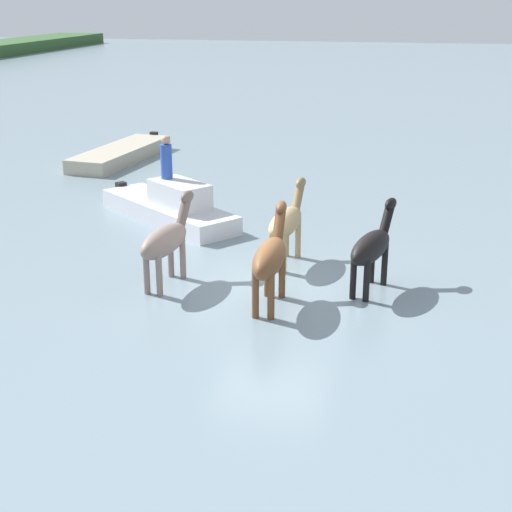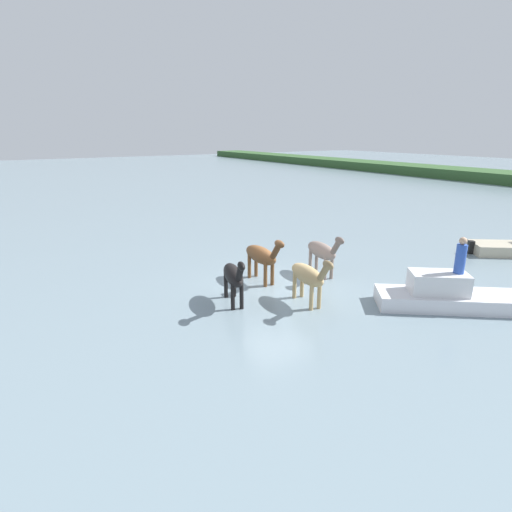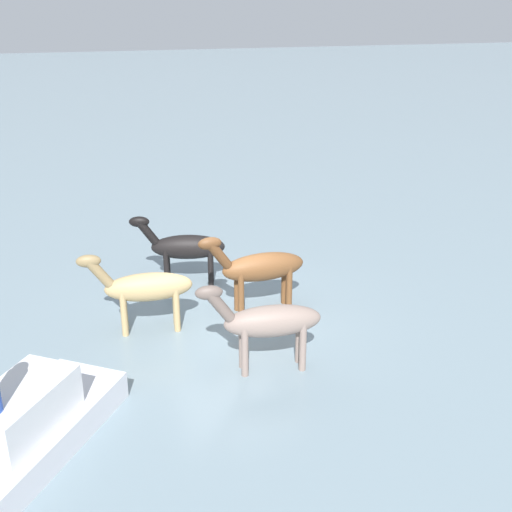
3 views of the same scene
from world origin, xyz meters
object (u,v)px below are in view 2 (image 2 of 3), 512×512
at_px(horse_pinto_flank, 323,251).
at_px(boat_motor_center, 452,298).
at_px(horse_dun_straggler, 308,276).
at_px(horse_rear_stallion, 234,276).
at_px(person_spotter_bow, 461,257).
at_px(horse_gray_outer, 262,256).

bearing_deg(horse_pinto_flank, boat_motor_center, 26.40).
bearing_deg(horse_dun_straggler, horse_rear_stallion, -114.59).
height_order(horse_dun_straggler, boat_motor_center, horse_dun_straggler).
bearing_deg(horse_pinto_flank, person_spotter_bow, 27.05).
distance_m(horse_dun_straggler, boat_motor_center, 4.75).
height_order(horse_dun_straggler, person_spotter_bow, person_spotter_bow).
distance_m(horse_gray_outer, person_spotter_bow, 6.77).
bearing_deg(horse_pinto_flank, horse_gray_outer, -96.82).
bearing_deg(horse_dun_straggler, horse_pinto_flank, 138.15).
distance_m(horse_dun_straggler, horse_rear_stallion, 2.47).
distance_m(horse_gray_outer, horse_dun_straggler, 2.61).
distance_m(horse_rear_stallion, boat_motor_center, 7.19).
bearing_deg(person_spotter_bow, horse_dun_straggler, -125.80).
xyz_separation_m(horse_gray_outer, person_spotter_bow, (5.41, 4.02, 0.70)).
bearing_deg(boat_motor_center, horse_rear_stallion, 3.00).
bearing_deg(person_spotter_bow, horse_gray_outer, -143.36).
relative_size(horse_rear_stallion, person_spotter_bow, 1.95).
bearing_deg(boat_motor_center, horse_gray_outer, -15.91).
height_order(horse_dun_straggler, horse_rear_stallion, horse_dun_straggler).
bearing_deg(horse_gray_outer, horse_dun_straggler, 3.22).
bearing_deg(horse_dun_straggler, person_spotter_bow, 62.15).
relative_size(horse_pinto_flank, boat_motor_center, 0.50).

